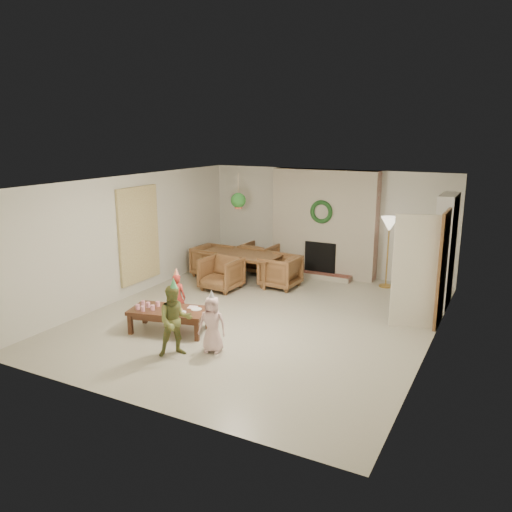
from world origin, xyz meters
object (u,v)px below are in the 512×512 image
Objects in this scene: dining_chair_far at (259,258)px; child_pink at (212,324)px; dining_table at (241,267)px; dining_chair_near at (221,274)px; child_plaid at (175,321)px; dining_chair_right at (280,271)px; coffee_table_top at (169,311)px; child_red at (177,297)px; dining_chair_left at (212,261)px.

child_pink is at bearing 111.31° from dining_chair_far.
child_pink is at bearing -64.36° from dining_table.
child_plaid reaches higher than dining_chair_near.
dining_chair_right is 0.88× the size of child_pink.
coffee_table_top is 0.56m from child_red.
dining_chair_right is 3.27m from coffee_table_top.
dining_chair_near is 0.60× the size of coffee_table_top.
dining_chair_far is at bearing -102.90° from child_red.
dining_chair_right reaches higher than dining_table.
dining_chair_far is at bearing 57.25° from child_plaid.
child_pink is (2.31, -3.65, 0.09)m from dining_chair_left.
dining_table is 1.40× the size of coffee_table_top.
dining_table is 3.30m from coffee_table_top.
child_pink reaches higher than dining_chair_near.
child_pink is at bearing 130.84° from child_red.
dining_chair_right is (1.82, -0.10, 0.00)m from dining_chair_left.
child_red is 0.97× the size of child_pink.
dining_chair_left is 4.33m from child_pink.
dining_chair_near is 1.30m from dining_chair_right.
dining_chair_left is 3.54m from coffee_table_top.
child_red is (0.22, -2.76, 0.11)m from dining_table.
child_plaid is at bearing 105.23° from dining_chair_far.
dining_chair_far is (0.09, 1.62, 0.00)m from dining_chair_near.
child_pink is (1.50, -3.61, 0.12)m from dining_table.
dining_chair_right is at bearing -122.10° from child_red.
child_plaid is (1.89, -4.03, 0.19)m from dining_chair_left.
child_pink reaches higher than coffee_table_top.
coffee_table_top is (1.23, -3.31, 0.02)m from dining_chair_left.
coffee_table_top is 1.19× the size of child_plaid.
dining_table is at bearing -101.20° from child_red.
child_pink is (1.55, -2.80, 0.09)m from dining_chair_near.
dining_chair_far is at bearing 90.00° from dining_chair_near.
dining_chair_right is 2.82m from child_red.
dining_chair_far is (0.04, 0.81, 0.03)m from dining_table.
dining_chair_right is 0.91× the size of child_red.
child_plaid reaches higher than dining_table.
dining_table is at bearing -90.00° from dining_chair_right.
dining_chair_right is 3.94m from child_plaid.
child_plaid is (1.04, -4.80, 0.19)m from dining_chair_far.
child_pink is at bearing -30.91° from coffee_table_top.
coffee_table_top is 1.14m from child_pink.
dining_chair_right is 0.71× the size of child_plaid.
dining_chair_right is at bearing 82.74° from child_pink.
dining_chair_far is 4.66m from child_pink.
dining_chair_far reaches higher than coffee_table_top.
child_plaid is at bearing -67.51° from dining_chair_near.
child_plaid reaches higher than coffee_table_top.
dining_chair_far is 0.60× the size of coffee_table_top.
dining_chair_far is 1.00× the size of dining_chair_left.
child_plaid is (0.66, -0.72, 0.18)m from coffee_table_top.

